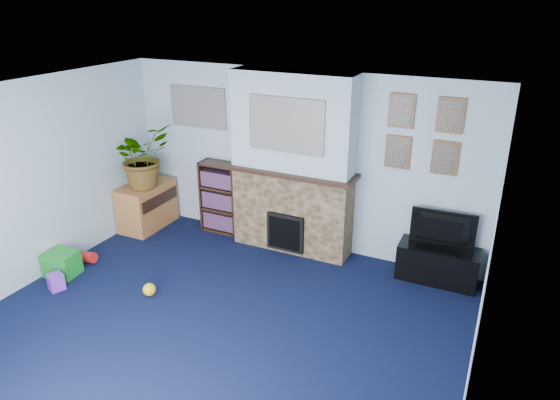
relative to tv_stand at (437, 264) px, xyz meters
The scene contains 25 objects.
floor 2.82m from the tv_stand, 133.85° to the right, with size 5.00×4.50×0.01m, color black.
ceiling 3.56m from the tv_stand, 133.85° to the right, with size 5.00×4.50×0.01m, color white.
wall_back 2.19m from the tv_stand, behind, with size 5.00×0.04×2.40m, color silver.
wall_left 4.99m from the tv_stand, 155.48° to the right, with size 0.04×4.50×2.40m, color silver.
wall_right 2.32m from the tv_stand, 74.84° to the right, with size 0.04×4.50×2.40m, color silver.
chimney_breast 2.17m from the tv_stand, behind, with size 1.72×0.50×2.40m.
collage_main 2.50m from the tv_stand, behind, with size 1.00×0.03×0.68m, color gray.
collage_left 3.84m from the tv_stand, behind, with size 0.90×0.03×0.58m, color gray.
portrait_tl 1.90m from the tv_stand, 162.90° to the left, with size 0.30×0.03×0.40m, color brown.
portrait_tr 1.79m from the tv_stand, 116.57° to the left, with size 0.30×0.03×0.40m, color brown.
portrait_bl 1.45m from the tv_stand, 162.90° to the left, with size 0.30×0.03×0.40m, color brown.
portrait_br 1.29m from the tv_stand, 116.57° to the left, with size 0.30×0.03×0.40m, color brown.
tv_stand is the anchor object (origin of this frame).
television 0.44m from the tv_stand, 90.00° to the left, with size 0.76×0.10×0.44m, color black.
bookshelf 3.12m from the tv_stand, behind, with size 0.58×0.28×1.05m.
sideboard 4.20m from the tv_stand, behind, with size 0.48×0.86×0.67m, color #B16E38.
potted_plant 4.25m from the tv_stand, behind, with size 0.81×0.70×0.90m, color #26661E.
mantel_clock 2.21m from the tv_stand, behind, with size 0.10×0.06×0.14m, color gold.
mantel_candle 1.95m from the tv_stand, behind, with size 0.05×0.05×0.14m, color #B2BFC6.
mantel_teddy 2.72m from the tv_stand, behind, with size 0.12×0.12×0.12m, color gray.
mantel_can 1.64m from the tv_stand, behind, with size 0.05×0.05×0.11m, color purple.
green_crate 4.65m from the tv_stand, 156.19° to the right, with size 0.38×0.31×0.31m, color #198C26.
toy_ball 3.46m from the tv_stand, 148.91° to the right, with size 0.15×0.15×0.15m, color yellow.
toy_block 4.59m from the tv_stand, 152.00° to the right, with size 0.16×0.16×0.20m, color purple.
toy_tube 4.50m from the tv_stand, 160.30° to the right, with size 0.14×0.14×0.31m, color red.
Camera 1 is at (2.49, -3.58, 3.28)m, focal length 32.00 mm.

